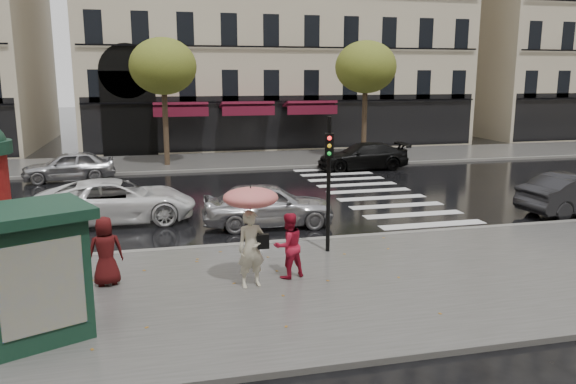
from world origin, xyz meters
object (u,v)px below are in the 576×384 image
object	(u,v)px
man_burgundy	(106,251)
newsstand	(31,272)
car_black	(363,156)
car_white	(116,201)
woman_red	(288,245)
woman_umbrella	(251,220)
traffic_light	(329,172)
car_far_silver	(69,166)
car_silver	(268,205)

from	to	relation	value
man_burgundy	newsstand	distance (m)	2.67
newsstand	car_black	world-z (taller)	newsstand
car_white	man_burgundy	bearing A→B (deg)	178.73
woman_red	man_burgundy	xyz separation A→B (m)	(-4.07, 0.50, 0.01)
woman_umbrella	woman_red	world-z (taller)	woman_umbrella
man_burgundy	car_black	bearing A→B (deg)	-138.08
traffic_light	newsstand	distance (m)	7.53
woman_red	car_far_silver	bearing A→B (deg)	-83.51
woman_umbrella	car_far_silver	bearing A→B (deg)	110.80
newsstand	car_silver	xyz separation A→B (m)	(5.66, 6.89, -0.64)
car_silver	traffic_light	bearing A→B (deg)	-161.10
car_far_silver	newsstand	bearing A→B (deg)	-1.22
woman_umbrella	car_black	world-z (taller)	woman_umbrella
car_white	woman_red	bearing A→B (deg)	-150.20
man_burgundy	car_black	distance (m)	18.40
car_silver	car_black	world-z (taller)	car_silver
woman_umbrella	car_far_silver	distance (m)	16.34
woman_umbrella	car_white	world-z (taller)	woman_umbrella
man_burgundy	car_white	world-z (taller)	man_burgundy
traffic_light	man_burgundy	bearing A→B (deg)	-168.61
woman_umbrella	traffic_light	world-z (taller)	traffic_light
woman_umbrella	man_burgundy	size ratio (longest dim) A/B	1.48
woman_red	newsstand	xyz separation A→B (m)	(-5.12, -1.91, 0.47)
woman_umbrella	woman_red	distance (m)	1.25
woman_umbrella	car_silver	xyz separation A→B (m)	(1.47, 5.34, -0.94)
man_burgundy	car_far_silver	xyz separation A→B (m)	(-2.65, 14.38, -0.22)
car_white	car_far_silver	world-z (taller)	car_white
woman_umbrella	newsstand	world-z (taller)	newsstand
car_silver	car_black	bearing A→B (deg)	-31.86
man_burgundy	traffic_light	distance (m)	5.82
woman_red	car_silver	xyz separation A→B (m)	(0.54, 4.98, -0.18)
newsstand	car_silver	distance (m)	8.94
woman_red	car_black	xyz separation A→B (m)	(7.51, 14.80, -0.21)
newsstand	car_far_silver	xyz separation A→B (m)	(-1.61, 16.80, -0.67)
man_burgundy	car_far_silver	world-z (taller)	man_burgundy
man_burgundy	car_far_silver	size ratio (longest dim) A/B	0.39
woman_umbrella	car_black	bearing A→B (deg)	60.90
traffic_light	car_silver	xyz separation A→B (m)	(-0.93, 3.36, -1.58)
woman_red	car_silver	bearing A→B (deg)	-114.05
newsstand	car_white	distance (m)	8.64
woman_red	man_burgundy	world-z (taller)	man_burgundy
newsstand	man_burgundy	bearing A→B (deg)	66.55
traffic_light	woman_umbrella	bearing A→B (deg)	-140.39
car_black	car_far_silver	distance (m)	14.24
man_burgundy	newsstand	bearing A→B (deg)	57.48
car_silver	car_white	world-z (taller)	car_white
car_white	woman_umbrella	bearing A→B (deg)	-157.49
newsstand	woman_red	bearing A→B (deg)	20.49
car_silver	car_black	size ratio (longest dim) A/B	0.89
man_burgundy	car_silver	xyz separation A→B (m)	(4.61, 4.48, -0.19)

